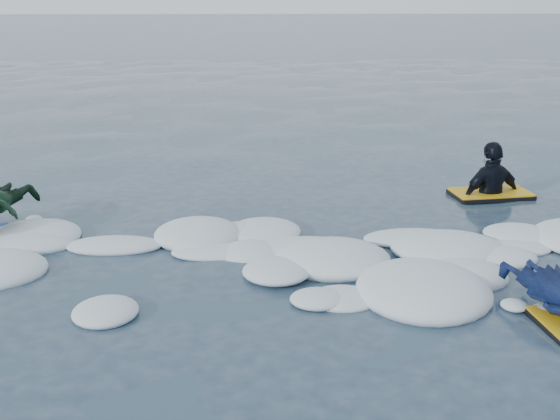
{
  "coord_description": "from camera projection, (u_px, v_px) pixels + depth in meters",
  "views": [
    {
      "loc": [
        -0.03,
        -5.83,
        2.86
      ],
      "look_at": [
        0.2,
        1.6,
        0.43
      ],
      "focal_mm": 45.0,
      "sensor_mm": 36.0,
      "label": 1
    }
  ],
  "objects": [
    {
      "name": "waiting_rider_unit",
      "position": [
        490.0,
        199.0,
        9.75
      ],
      "size": [
        1.16,
        0.74,
        1.63
      ],
      "rotation": [
        0.0,
        0.0,
        0.14
      ],
      "color": "black",
      "rests_on": "ground"
    },
    {
      "name": "foam_band",
      "position": [
        263.0,
        265.0,
        7.41
      ],
      "size": [
        12.0,
        3.1,
        0.3
      ],
      "primitive_type": null,
      "color": "silver",
      "rests_on": "ground"
    },
    {
      "name": "ground",
      "position": [
        264.0,
        309.0,
        6.43
      ],
      "size": [
        120.0,
        120.0,
        0.0
      ],
      "primitive_type": "plane",
      "color": "#1D3446",
      "rests_on": "ground"
    }
  ]
}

